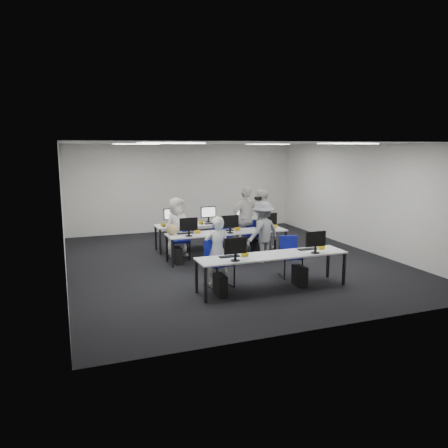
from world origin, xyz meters
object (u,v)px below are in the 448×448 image
object	(u,v)px
chair_7	(247,239)
student_0	(217,251)
student_3	(245,219)
student_2	(177,227)
chair_3	(224,243)
photographer	(263,232)
chair_1	(290,264)
chair_0	(219,272)
student_1	(261,220)
chair_6	(218,241)
chair_4	(253,241)
desk_front	(273,257)
chair_5	(181,245)
desk_mid	(228,234)
chair_2	(180,247)

from	to	relation	value
chair_7	student_0	size ratio (longest dim) A/B	0.66
student_0	student_3	bearing A→B (deg)	-117.52
student_0	student_2	xyz separation A→B (m)	(-0.19, 2.61, 0.06)
student_0	chair_3	bearing A→B (deg)	-106.70
chair_3	student_3	xyz separation A→B (m)	(0.65, 0.02, 0.63)
chair_3	photographer	size ratio (longest dim) A/B	0.57
chair_1	chair_3	size ratio (longest dim) A/B	1.02
chair_1	chair_0	bearing A→B (deg)	-165.62
chair_3	student_1	world-z (taller)	student_1
chair_7	student_1	bearing A→B (deg)	-38.25
photographer	student_3	bearing A→B (deg)	-112.65
chair_6	chair_7	size ratio (longest dim) A/B	1.01
chair_4	student_3	distance (m)	0.66
chair_0	chair_6	xyz separation A→B (m)	(0.99, 2.83, -0.00)
desk_front	student_2	size ratio (longest dim) A/B	2.01
chair_3	photographer	xyz separation A→B (m)	(0.59, -1.26, 0.50)
chair_1	student_3	bearing A→B (deg)	101.20
chair_0	student_2	bearing A→B (deg)	79.04
chair_5	desk_mid	bearing A→B (deg)	-23.34
chair_7	chair_2	bearing A→B (deg)	-170.72
student_2	chair_6	bearing A→B (deg)	-20.40
chair_0	chair_2	world-z (taller)	chair_0
chair_6	desk_front	bearing A→B (deg)	-94.36
student_2	chair_5	bearing A→B (deg)	21.51
chair_2	photographer	world-z (taller)	photographer
student_1	chair_5	bearing A→B (deg)	12.02
photographer	chair_4	bearing A→B (deg)	-120.63
chair_6	photographer	distance (m)	1.64
chair_4	student_0	distance (m)	3.09
student_2	photographer	world-z (taller)	student_2
chair_2	chair_6	xyz separation A→B (m)	(1.15, 0.30, 0.01)
chair_6	chair_7	bearing A→B (deg)	0.64
desk_mid	photographer	world-z (taller)	photographer
student_3	chair_1	bearing A→B (deg)	-108.69
chair_3	chair_4	world-z (taller)	chair_4
chair_7	student_1	distance (m)	0.68
desk_front	chair_6	bearing A→B (deg)	89.91
photographer	chair_5	bearing A→B (deg)	-58.29
chair_3	desk_mid	bearing A→B (deg)	-87.70
desk_mid	chair_6	distance (m)	0.87
chair_0	photographer	distance (m)	2.29
desk_front	student_0	bearing A→B (deg)	144.59
chair_2	student_0	xyz separation A→B (m)	(0.18, -2.40, 0.44)
chair_5	chair_6	world-z (taller)	chair_6
chair_6	chair_0	bearing A→B (deg)	-113.45
chair_5	desk_front	bearing A→B (deg)	-58.48
chair_1	chair_6	xyz separation A→B (m)	(-0.77, 2.75, 0.02)
chair_5	student_2	size ratio (longest dim) A/B	0.57
chair_5	chair_7	bearing A→B (deg)	15.95
chair_5	chair_6	xyz separation A→B (m)	(1.06, -0.03, 0.02)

